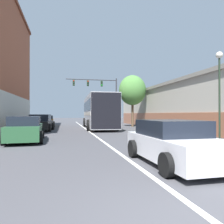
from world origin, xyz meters
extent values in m
cube|color=silver|center=(0.00, 16.19, 0.00)|extent=(0.14, 44.39, 0.01)
cube|color=#B7B2A3|center=(-6.55, 17.57, 1.60)|extent=(0.24, 19.30, 3.20)
cube|color=#B7B2A3|center=(11.74, 18.50, 2.27)|extent=(8.48, 27.75, 4.55)
cube|color=#A86647|center=(7.55, 18.50, 0.80)|extent=(0.24, 27.19, 1.59)
cube|color=gray|center=(11.74, 18.50, 4.40)|extent=(8.82, 28.03, 0.30)
cube|color=#B7B7BC|center=(1.37, 19.61, 1.73)|extent=(2.84, 10.73, 3.02)
cube|color=black|center=(1.37, 19.61, 2.28)|extent=(2.88, 10.52, 0.97)
cube|color=beige|center=(1.37, 19.61, 1.49)|extent=(2.87, 10.63, 0.30)
cube|color=black|center=(1.17, 14.31, 1.73)|extent=(2.39, 0.15, 2.90)
cylinder|color=black|center=(0.24, 22.96, 0.50)|extent=(0.34, 1.01, 1.00)
cylinder|color=black|center=(2.74, 22.86, 0.50)|extent=(0.34, 1.01, 1.00)
cylinder|color=black|center=(-0.01, 16.36, 0.50)|extent=(0.34, 1.01, 1.00)
cylinder|color=black|center=(2.49, 16.27, 0.50)|extent=(0.34, 1.01, 1.00)
cube|color=silver|center=(1.21, 3.44, 0.49)|extent=(1.79, 3.99, 0.66)
cube|color=black|center=(1.20, 3.68, 1.06)|extent=(1.62, 2.09, 0.47)
cylinder|color=black|center=(0.29, 4.65, 0.30)|extent=(0.23, 0.60, 0.59)
cylinder|color=black|center=(2.08, 4.68, 0.30)|extent=(0.23, 0.60, 0.59)
cylinder|color=black|center=(0.33, 2.19, 0.30)|extent=(0.23, 0.60, 0.59)
cube|color=orange|center=(-4.13, 23.97, 0.50)|extent=(1.81, 4.39, 0.69)
cube|color=black|center=(-4.12, 23.75, 1.08)|extent=(1.59, 2.31, 0.45)
cylinder|color=black|center=(-5.03, 25.26, 0.28)|extent=(0.25, 0.58, 0.57)
cylinder|color=black|center=(-3.36, 25.34, 0.28)|extent=(0.25, 0.58, 0.57)
cylinder|color=black|center=(-4.91, 22.59, 0.28)|extent=(0.25, 0.58, 0.57)
cylinder|color=black|center=(-3.23, 22.67, 0.28)|extent=(0.25, 0.58, 0.57)
cube|color=#285633|center=(-4.10, 9.98, 0.53)|extent=(1.87, 4.23, 0.71)
cube|color=black|center=(-4.09, 9.77, 1.12)|extent=(1.62, 2.24, 0.48)
cylinder|color=black|center=(-5.02, 11.20, 0.32)|extent=(0.26, 0.66, 0.65)
cylinder|color=black|center=(-3.35, 11.31, 0.32)|extent=(0.26, 0.66, 0.65)
cylinder|color=black|center=(-4.86, 8.64, 0.32)|extent=(0.26, 0.66, 0.65)
cylinder|color=black|center=(-3.19, 8.75, 0.32)|extent=(0.26, 0.66, 0.65)
cube|color=black|center=(-4.06, 17.47, 0.53)|extent=(1.90, 4.04, 0.68)
cube|color=black|center=(-4.08, 17.27, 1.15)|extent=(1.67, 2.14, 0.58)
cylinder|color=black|center=(-4.87, 18.74, 0.34)|extent=(0.26, 0.68, 0.67)
cylinder|color=black|center=(-3.12, 18.64, 0.34)|extent=(0.26, 0.68, 0.67)
cylinder|color=black|center=(-5.01, 16.29, 0.34)|extent=(0.26, 0.68, 0.67)
cylinder|color=black|center=(-3.26, 16.20, 0.34)|extent=(0.26, 0.68, 0.67)
cylinder|color=#333338|center=(5.33, 28.39, 3.33)|extent=(0.18, 0.18, 6.66)
cylinder|color=#333338|center=(1.72, 28.39, 6.36)|extent=(7.22, 0.12, 0.12)
cube|color=#234723|center=(3.16, 28.39, 5.84)|extent=(0.28, 0.24, 0.80)
sphere|color=black|center=(3.16, 28.23, 6.08)|extent=(0.18, 0.18, 0.18)
sphere|color=black|center=(3.16, 28.23, 5.84)|extent=(0.18, 0.18, 0.18)
sphere|color=green|center=(3.16, 28.23, 5.59)|extent=(0.18, 0.18, 0.18)
cube|color=#234723|center=(1.18, 28.39, 5.84)|extent=(0.28, 0.24, 0.80)
sphere|color=red|center=(1.18, 28.23, 6.08)|extent=(0.18, 0.18, 0.18)
sphere|color=black|center=(1.18, 28.23, 5.84)|extent=(0.18, 0.18, 0.18)
sphere|color=black|center=(1.18, 28.23, 5.59)|extent=(0.18, 0.18, 0.18)
cube|color=#234723|center=(-0.81, 28.39, 5.84)|extent=(0.28, 0.24, 0.80)
sphere|color=red|center=(-0.81, 28.23, 6.08)|extent=(0.18, 0.18, 0.18)
sphere|color=black|center=(-0.81, 28.23, 5.84)|extent=(0.18, 0.18, 0.18)
sphere|color=black|center=(-0.81, 28.23, 5.59)|extent=(0.18, 0.18, 0.18)
cone|color=#233323|center=(6.06, 7.62, 0.10)|extent=(0.26, 0.26, 0.20)
cylinder|color=#233323|center=(6.06, 7.62, 2.26)|extent=(0.10, 0.10, 4.52)
sphere|color=#EFE5CC|center=(6.06, 7.62, 4.64)|extent=(0.36, 0.36, 0.36)
cylinder|color=brown|center=(5.71, 21.83, 1.45)|extent=(0.28, 0.28, 2.90)
ellipsoid|color=#4C843D|center=(5.71, 21.83, 4.25)|extent=(3.17, 2.86, 3.49)
camera|label=1|loc=(-2.02, -2.54, 1.50)|focal=35.00mm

